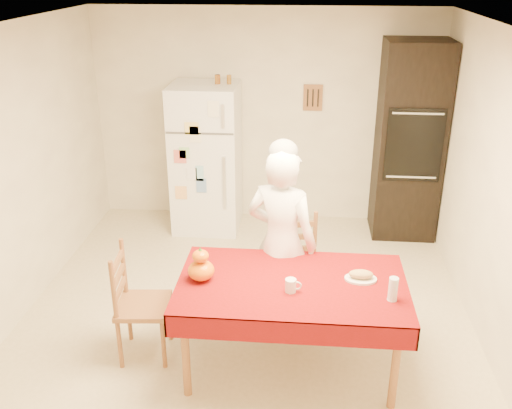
# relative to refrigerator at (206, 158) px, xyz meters

# --- Properties ---
(floor) EXTENTS (4.50, 4.50, 0.00)m
(floor) POSITION_rel_refrigerator_xyz_m (0.65, -1.88, -0.85)
(floor) COLOR tan
(floor) RESTS_ON ground
(room_shell) EXTENTS (4.02, 4.52, 2.51)m
(room_shell) POSITION_rel_refrigerator_xyz_m (0.65, -1.88, 0.77)
(room_shell) COLOR #EDE4C7
(room_shell) RESTS_ON ground
(refrigerator) EXTENTS (0.75, 0.74, 1.70)m
(refrigerator) POSITION_rel_refrigerator_xyz_m (0.00, 0.00, 0.00)
(refrigerator) COLOR white
(refrigerator) RESTS_ON floor
(oven_cabinet) EXTENTS (0.70, 0.62, 2.20)m
(oven_cabinet) POSITION_rel_refrigerator_xyz_m (2.28, 0.05, 0.25)
(oven_cabinet) COLOR black
(oven_cabinet) RESTS_ON floor
(dining_table) EXTENTS (1.70, 1.00, 0.76)m
(dining_table) POSITION_rel_refrigerator_xyz_m (1.07, -2.51, -0.16)
(dining_table) COLOR brown
(dining_table) RESTS_ON floor
(chair_far) EXTENTS (0.50, 0.49, 0.95)m
(chair_far) POSITION_rel_refrigerator_xyz_m (1.09, -1.78, -0.34)
(chair_far) COLOR brown
(chair_far) RESTS_ON floor
(chair_left) EXTENTS (0.44, 0.46, 0.95)m
(chair_left) POSITION_rel_refrigerator_xyz_m (-0.16, -2.46, -0.34)
(chair_left) COLOR brown
(chair_left) RESTS_ON floor
(seated_woman) EXTENTS (0.70, 0.57, 1.65)m
(seated_woman) POSITION_rel_refrigerator_xyz_m (0.96, -2.00, -0.03)
(seated_woman) COLOR white
(seated_woman) RESTS_ON floor
(coffee_mug) EXTENTS (0.08, 0.08, 0.10)m
(coffee_mug) POSITION_rel_refrigerator_xyz_m (1.06, -2.64, -0.04)
(coffee_mug) COLOR silver
(coffee_mug) RESTS_ON dining_table
(pumpkin_lower) EXTENTS (0.20, 0.20, 0.15)m
(pumpkin_lower) POSITION_rel_refrigerator_xyz_m (0.39, -2.52, -0.01)
(pumpkin_lower) COLOR red
(pumpkin_lower) RESTS_ON dining_table
(pumpkin_upper) EXTENTS (0.12, 0.12, 0.09)m
(pumpkin_upper) POSITION_rel_refrigerator_xyz_m (0.39, -2.52, 0.11)
(pumpkin_upper) COLOR #DC3905
(pumpkin_upper) RESTS_ON pumpkin_lower
(wine_glass) EXTENTS (0.07, 0.07, 0.18)m
(wine_glass) POSITION_rel_refrigerator_xyz_m (1.77, -2.68, -0.00)
(wine_glass) COLOR silver
(wine_glass) RESTS_ON dining_table
(bread_plate) EXTENTS (0.24, 0.24, 0.02)m
(bread_plate) POSITION_rel_refrigerator_xyz_m (1.58, -2.43, -0.08)
(bread_plate) COLOR silver
(bread_plate) RESTS_ON dining_table
(bread_loaf) EXTENTS (0.18, 0.10, 0.06)m
(bread_loaf) POSITION_rel_refrigerator_xyz_m (1.58, -2.43, -0.04)
(bread_loaf) COLOR #A07A4E
(bread_loaf) RESTS_ON bread_plate
(spice_jar_left) EXTENTS (0.05, 0.05, 0.10)m
(spice_jar_left) POSITION_rel_refrigerator_xyz_m (0.14, 0.05, 0.90)
(spice_jar_left) COLOR #93581A
(spice_jar_left) RESTS_ON refrigerator
(spice_jar_mid) EXTENTS (0.05, 0.05, 0.10)m
(spice_jar_mid) POSITION_rel_refrigerator_xyz_m (0.15, 0.05, 0.90)
(spice_jar_mid) COLOR brown
(spice_jar_mid) RESTS_ON refrigerator
(spice_jar_right) EXTENTS (0.05, 0.05, 0.10)m
(spice_jar_right) POSITION_rel_refrigerator_xyz_m (0.28, 0.05, 0.90)
(spice_jar_right) COLOR #8B5A19
(spice_jar_right) RESTS_ON refrigerator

